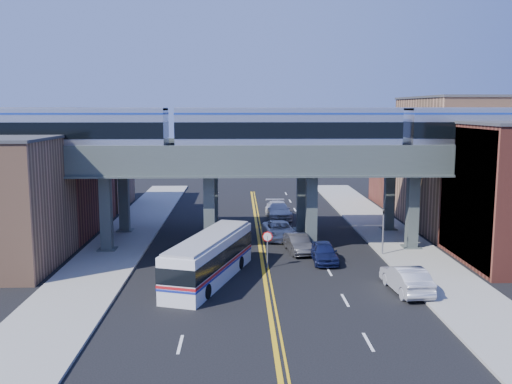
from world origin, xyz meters
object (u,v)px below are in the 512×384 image
transit_train (287,130)px  car_lane_a (324,252)px  car_lane_b (298,243)px  car_lane_c (279,230)px  transit_bus (210,259)px  stop_sign (267,243)px  traffic_signal (383,226)px  car_lane_d (278,210)px  car_parked_curb (406,279)px

transit_train → car_lane_a: size_ratio=12.02×
car_lane_b → car_lane_c: bearing=95.1°
transit_train → transit_bus: (-5.66, -7.84, -8.03)m
stop_sign → traffic_signal: size_ratio=0.64×
stop_sign → car_lane_a: bearing=18.4°
car_lane_b → stop_sign: bearing=-129.1°
transit_train → car_lane_a: bearing=-56.3°
stop_sign → car_lane_a: (4.18, 1.39, -1.01)m
car_lane_c → transit_train: bearing=-92.8°
car_lane_b → car_lane_d: size_ratio=0.77×
car_lane_c → stop_sign: bearing=-105.8°
transit_bus → car_lane_c: transit_bus is taller
traffic_signal → car_lane_c: bearing=140.4°
car_lane_d → stop_sign: bearing=-100.1°
transit_train → traffic_signal: size_ratio=12.80×
car_lane_a → car_lane_c: car_lane_a is taller
traffic_signal → car_lane_b: bearing=168.8°
transit_train → stop_sign: 9.37m
transit_bus → car_parked_curb: bearing=-85.2°
stop_sign → transit_bus: transit_bus is taller
car_lane_d → car_parked_curb: car_parked_curb is taller
car_lane_d → traffic_signal: bearing=-69.5°
car_parked_curb → traffic_signal: bearing=-99.4°
traffic_signal → car_lane_b: 6.61m
traffic_signal → car_lane_a: (-4.72, -1.61, -1.56)m
transit_train → car_parked_curb: (6.42, -10.57, -8.65)m
traffic_signal → car_lane_a: traffic_signal is taller
transit_bus → car_lane_a: transit_bus is taller
transit_train → car_lane_b: bearing=-41.9°
car_lane_a → car_lane_c: (-2.68, 7.72, -0.02)m
car_lane_a → car_lane_d: car_lane_d is taller
car_lane_a → car_lane_d: (-2.16, 16.89, 0.08)m
transit_bus → car_lane_c: bearing=-6.7°
car_lane_b → car_parked_curb: bearing=-68.0°
stop_sign → car_parked_curb: size_ratio=0.52×
transit_train → transit_bus: size_ratio=4.70×
transit_bus → car_lane_d: 21.94m
car_lane_b → car_lane_d: car_lane_d is taller
transit_bus → stop_sign: bearing=-36.3°
car_lane_b → car_lane_a: bearing=-68.8°
transit_train → car_lane_c: size_ratio=10.09×
stop_sign → car_parked_curb: (8.19, -5.57, -0.93)m
transit_train → stop_sign: (-1.77, -5.00, -7.72)m
stop_sign → car_lane_a: stop_sign is taller
car_lane_a → car_lane_b: size_ratio=1.00×
car_lane_b → car_lane_c: 4.98m
car_lane_d → transit_bus: bearing=-109.4°
car_lane_b → car_parked_curb: size_ratio=0.87×
car_lane_a → car_lane_b: bearing=117.6°
traffic_signal → car_lane_d: traffic_signal is taller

